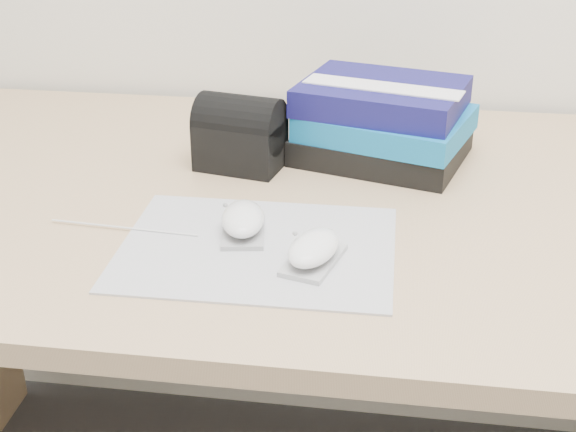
# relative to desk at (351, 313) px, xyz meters

# --- Properties ---
(desk) EXTENTS (1.60, 0.80, 0.73)m
(desk) POSITION_rel_desk_xyz_m (0.00, 0.00, 0.00)
(desk) COLOR tan
(desk) RESTS_ON ground
(mousepad) EXTENTS (0.33, 0.26, 0.00)m
(mousepad) POSITION_rel_desk_xyz_m (-0.11, -0.23, 0.24)
(mousepad) COLOR #96969E
(mousepad) RESTS_ON desk
(mouse_rear) EXTENTS (0.07, 0.10, 0.04)m
(mouse_rear) POSITION_rel_desk_xyz_m (-0.13, -0.20, 0.25)
(mouse_rear) COLOR #9D9DA0
(mouse_rear) RESTS_ON mousepad
(mouse_front) EXTENTS (0.08, 0.11, 0.04)m
(mouse_front) POSITION_rel_desk_xyz_m (-0.03, -0.26, 0.25)
(mouse_front) COLOR #ACACAF
(mouse_front) RESTS_ON mousepad
(usb_cable) EXTENTS (0.20, 0.02, 0.00)m
(usb_cable) POSITION_rel_desk_xyz_m (-0.28, -0.21, 0.24)
(usb_cable) COLOR white
(usb_cable) RESTS_ON mousepad
(book_stack) EXTENTS (0.29, 0.25, 0.12)m
(book_stack) POSITION_rel_desk_xyz_m (0.03, 0.08, 0.29)
(book_stack) COLOR black
(book_stack) RESTS_ON desk
(pouch) EXTENTS (0.14, 0.11, 0.11)m
(pouch) POSITION_rel_desk_xyz_m (-0.18, 0.02, 0.29)
(pouch) COLOR black
(pouch) RESTS_ON desk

